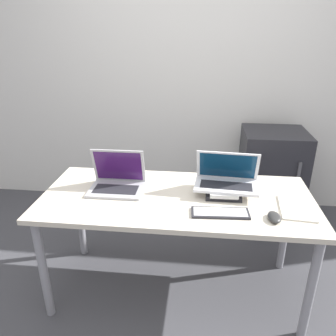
{
  "coord_description": "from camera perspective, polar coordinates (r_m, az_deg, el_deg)",
  "views": [
    {
      "loc": [
        0.14,
        -1.37,
        1.62
      ],
      "look_at": [
        -0.05,
        0.36,
        0.88
      ],
      "focal_mm": 35.0,
      "sensor_mm": 36.0,
      "label": 1
    }
  ],
  "objects": [
    {
      "name": "ground_plane",
      "position": [
        2.13,
        0.37,
        -26.71
      ],
      "size": [
        14.0,
        14.0,
        0.0
      ],
      "primitive_type": "plane",
      "color": "#424247"
    },
    {
      "name": "mouse",
      "position": [
        1.81,
        18.02,
        -8.12
      ],
      "size": [
        0.07,
        0.11,
        0.03
      ],
      "color": "#2D2D2D",
      "rests_on": "desk"
    },
    {
      "name": "laptop_left",
      "position": [
        2.05,
        -8.85,
        -2.32
      ],
      "size": [
        0.33,
        0.25,
        0.25
      ],
      "color": "#B2B2B7",
      "rests_on": "desk"
    },
    {
      "name": "notepad",
      "position": [
        1.96,
        21.51,
        -6.51
      ],
      "size": [
        0.21,
        0.29,
        0.01
      ],
      "color": "white",
      "rests_on": "desk"
    },
    {
      "name": "laptop_on_books",
      "position": [
        1.99,
        10.15,
        -1.89
      ],
      "size": [
        0.39,
        0.24,
        0.21
      ],
      "color": "silver",
      "rests_on": "book_stack"
    },
    {
      "name": "mini_fridge",
      "position": [
        3.0,
        17.36,
        -1.68
      ],
      "size": [
        0.52,
        0.5,
        0.85
      ],
      "color": "#232328",
      "rests_on": "ground_plane"
    },
    {
      "name": "book_stack",
      "position": [
        2.01,
        9.57,
        -3.78
      ],
      "size": [
        0.21,
        0.25,
        0.05
      ],
      "color": "black",
      "rests_on": "desk"
    },
    {
      "name": "wireless_keyboard",
      "position": [
        1.8,
        9.08,
        -7.71
      ],
      "size": [
        0.32,
        0.13,
        0.01
      ],
      "color": "#28282D",
      "rests_on": "desk"
    },
    {
      "name": "wall_back",
      "position": [
        3.05,
        3.83,
        17.86
      ],
      "size": [
        8.0,
        0.05,
        2.7
      ],
      "color": "silver",
      "rests_on": "ground_plane"
    },
    {
      "name": "desk",
      "position": [
        2.0,
        1.49,
        -6.73
      ],
      "size": [
        1.62,
        0.72,
        0.7
      ],
      "color": "beige",
      "rests_on": "ground_plane"
    }
  ]
}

